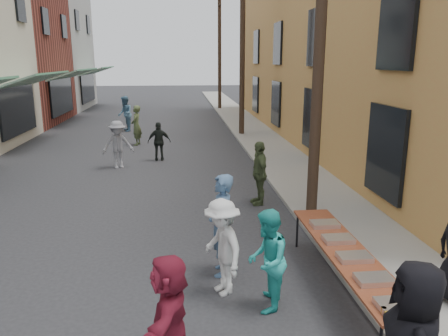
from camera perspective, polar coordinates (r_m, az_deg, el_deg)
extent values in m
plane|color=#28282B|center=(7.78, -14.33, -15.18)|extent=(120.00, 120.00, 0.00)
cube|color=gray|center=(22.37, 4.08, 4.45)|extent=(2.20, 60.00, 0.10)
cube|color=gray|center=(37.44, -23.97, 13.98)|extent=(8.00, 8.00, 9.00)
cube|color=#C38545|center=(23.01, 20.55, 16.27)|extent=(10.00, 28.00, 10.00)
cylinder|color=#2D2116|center=(10.24, 12.52, 17.94)|extent=(0.26, 0.26, 9.00)
cylinder|color=#2D2116|center=(21.96, 2.42, 15.95)|extent=(0.26, 0.26, 9.00)
cylinder|color=#2D2116|center=(33.88, -0.58, 15.26)|extent=(0.26, 0.26, 9.00)
cube|color=#602917|center=(7.39, 15.74, -10.57)|extent=(0.70, 4.00, 0.04)
cylinder|color=black|center=(9.09, 9.54, -8.07)|extent=(0.04, 0.04, 0.71)
cylinder|color=black|center=(9.25, 13.04, -7.84)|extent=(0.04, 0.04, 0.71)
cube|color=maroon|center=(6.04, 21.66, -16.29)|extent=(0.50, 0.33, 0.08)
cube|color=#B2B2B7|center=(6.55, 19.02, -13.59)|extent=(0.50, 0.33, 0.08)
cube|color=tan|center=(7.12, 16.66, -11.10)|extent=(0.50, 0.33, 0.08)
cube|color=#B2B2B7|center=(7.71, 14.69, -8.97)|extent=(0.50, 0.33, 0.08)
cube|color=tan|center=(8.32, 13.02, -7.14)|extent=(0.50, 0.33, 0.08)
cylinder|color=#A57F26|center=(5.72, 21.03, -18.04)|extent=(0.07, 0.07, 0.08)
cylinder|color=#A57F26|center=(5.80, 20.57, -17.55)|extent=(0.07, 0.07, 0.08)
cylinder|color=#A57F26|center=(5.87, 20.12, -17.07)|extent=(0.07, 0.07, 0.08)
cylinder|color=tan|center=(5.94, 24.61, -16.94)|extent=(0.08, 0.08, 0.12)
imported|color=#456486|center=(7.71, -0.34, -7.47)|extent=(0.48, 0.70, 1.83)
imported|color=#2BB4AC|center=(6.75, 5.64, -11.94)|extent=(0.80, 0.92, 1.59)
imported|color=silver|center=(7.14, -0.24, -10.29)|extent=(0.92, 1.18, 1.61)
imported|color=#4A5933|center=(11.48, 4.62, -0.65)|extent=(0.50, 1.02, 1.69)
imported|color=maroon|center=(5.51, -7.13, -18.61)|extent=(0.67, 1.50, 1.56)
imported|color=gray|center=(15.78, -13.70, 2.99)|extent=(1.22, 0.91, 1.68)
imported|color=black|center=(16.68, -8.47, 3.45)|extent=(0.87, 0.37, 1.47)
imported|color=#4A5933|center=(19.92, -11.37, 5.47)|extent=(0.54, 0.71, 1.78)
imported|color=teal|center=(23.97, -12.79, 6.92)|extent=(0.89, 1.04, 1.88)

